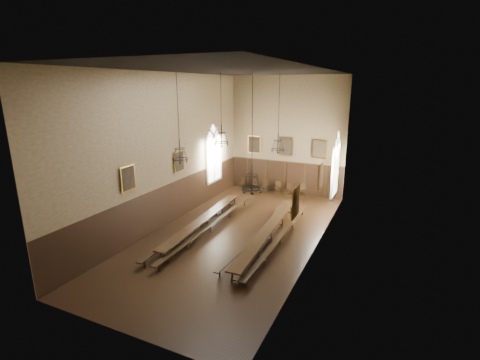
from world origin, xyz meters
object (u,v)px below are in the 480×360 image
Objects in this scene: chair_3 at (278,190)px; chandelier_front_right at (252,181)px; chandelier_front_left at (180,153)px; chair_1 at (254,187)px; chair_5 at (302,193)px; chandelier_back_right at (278,143)px; table_left at (205,223)px; table_right at (268,234)px; bench_right_outer at (280,238)px; chair_2 at (265,188)px; chair_4 at (288,191)px; chair_0 at (242,185)px; bench_right_inner at (257,236)px; bench_left_inner at (211,227)px; chandelier_back_left at (222,138)px; bench_left_outer at (195,224)px.

chandelier_front_right is at bearing -87.37° from chair_3.
chair_1 is at bearing 92.53° from chandelier_front_left.
chandelier_back_right is at bearing -97.91° from chair_5.
chair_5 is at bearing -8.24° from chair_3.
chair_5 is at bearing 67.25° from table_left.
bench_right_outer is (0.71, 0.01, -0.10)m from table_right.
chair_2 is 0.98× the size of chair_4.
table_left is at bearing -79.91° from chair_0.
chandelier_front_left and chandelier_front_right have the same top height.
bench_right_inner is at bearing -3.44° from table_left.
chandelier_back_right is (1.24, -6.42, 4.80)m from chair_4.
bench_left_inner is 11.30× the size of chair_3.
bench_right_inner is (2.90, -0.02, -0.05)m from bench_left_inner.
chair_3 is at bearing 109.74° from bench_right_outer.
chair_5 is at bearing 90.98° from chandelier_back_right.
chandelier_back_left reaches higher than bench_right_inner.
chair_1 reaches higher than bench_left_inner.
bench_left_outer is at bearing -123.84° from chair_5.
bench_right_outer is at bearing 10.36° from bench_right_inner.
chandelier_front_left is (-0.49, -10.83, 4.74)m from chair_2.
chair_2 is (1.98, -0.01, -0.01)m from chair_0.
chair_1 reaches higher than table_right.
bench_right_outer is at bearing -66.91° from chair_1.
bench_left_outer is at bearing -179.80° from bench_right_inner.
table_left is at bearing -89.23° from chandelier_back_left.
bench_right_inner is at bearing 32.07° from chandelier_front_left.
chair_3 is at bearing 74.88° from chandelier_back_left.
bench_left_outer is at bearing -93.86° from chair_2.
chandelier_back_left and chandelier_front_left have the same top height.
chair_4 is (1.92, -0.03, 0.01)m from chair_2.
chandelier_back_right is at bearing -50.80° from chair_0.
chair_4 is 0.21× the size of chandelier_back_right.
chandelier_back_left is (-3.47, 2.57, 4.86)m from bench_right_inner.
chandelier_front_right is (2.50, -11.25, 3.83)m from chair_3.
bench_left_outer is 5.48m from chandelier_back_left.
chandelier_front_left is at bearing -149.32° from table_right.
chair_2 is (-3.43, 8.51, -0.12)m from table_right.
bench_right_inner is 6.50m from chandelier_back_left.
chair_0 is 0.98× the size of chair_3.
chair_0 is 1.98m from chair_2.
table_right reaches higher than bench_right_outer.
chair_3 is at bearing -171.62° from chair_4.
chair_0 is 0.17× the size of chandelier_front_right.
chair_1 is 12.76m from chandelier_front_right.
chandelier_front_left is at bearing 174.62° from chandelier_front_right.
chair_2 is (0.04, 8.71, -0.04)m from bench_left_inner.
chair_0 reaches higher than bench_right_outer.
chair_0 is at bearing -177.12° from chair_2.
bench_left_inner reaches higher than bench_right_inner.
table_left is 6.20m from chandelier_front_right.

